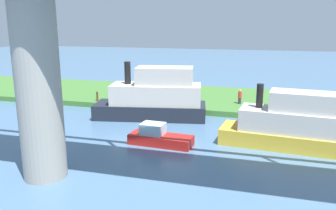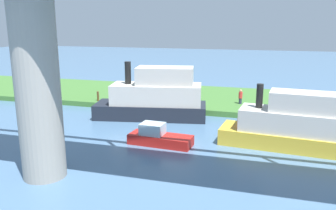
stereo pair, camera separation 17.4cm
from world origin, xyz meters
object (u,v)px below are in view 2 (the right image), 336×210
Objects in this scene: person_on_bank at (240,97)px; mooring_post at (98,96)px; skiff_small at (154,98)px; motorboat_white at (288,125)px; bridge_pylon at (38,87)px; riverboat_paddlewheel at (159,137)px.

mooring_post is (13.67, 2.61, -0.24)m from person_on_bank.
person_on_bank is 8.71m from skiff_small.
person_on_bank is 13.92m from mooring_post.
motorboat_white is at bearing 111.42° from person_on_bank.
skiff_small is at bearing -98.61° from bridge_pylon.
skiff_small is (-6.79, 2.70, 0.83)m from mooring_post.
skiff_small is (-1.92, -12.71, -3.04)m from bridge_pylon.
riverboat_paddlewheel is (-4.33, -6.42, -4.33)m from bridge_pylon.
riverboat_paddlewheel is at bearing 12.87° from motorboat_white.
bridge_pylon is 10.42× the size of mooring_post.
bridge_pylon reaches higher than motorboat_white.
bridge_pylon is 16.61m from mooring_post.
bridge_pylon is at bearing 63.95° from person_on_bank.
mooring_post is 18.87m from motorboat_white.
motorboat_white is (-10.69, 4.40, -0.27)m from skiff_small.
motorboat_white is (-17.48, 7.10, 0.56)m from mooring_post.
motorboat_white reaches higher than person_on_bank.
mooring_post is at bearing -44.33° from riverboat_paddlewheel.
skiff_small is at bearing 158.35° from mooring_post.
mooring_post is at bearing -22.10° from motorboat_white.
skiff_small is at bearing -22.38° from motorboat_white.
person_on_bank reaches higher than mooring_post.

